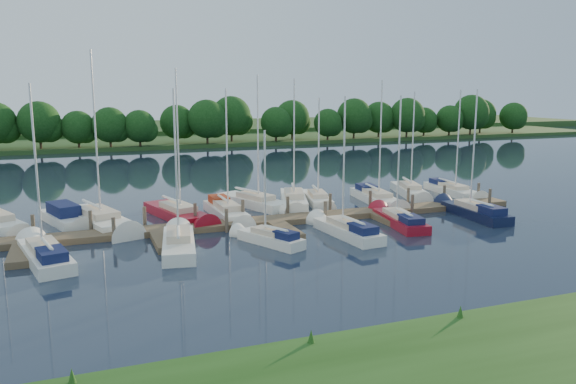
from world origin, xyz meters
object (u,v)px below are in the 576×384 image
object	(u,v)px
dock	(275,223)
sailboat_n_5	(257,204)
motorboat	(65,219)
sailboat_s_2	(269,239)

from	to	relation	value
dock	sailboat_n_5	distance (m)	6.53
motorboat	sailboat_n_5	size ratio (longest dim) A/B	0.60
sailboat_s_2	dock	bearing A→B (deg)	41.40
motorboat	sailboat_s_2	xyz separation A→B (m)	(11.87, -9.96, -0.05)
sailboat_n_5	sailboat_s_2	distance (m)	11.10
dock	sailboat_s_2	distance (m)	4.70
dock	motorboat	xyz separation A→B (m)	(-13.73, 5.65, 0.17)
motorboat	sailboat_n_5	xyz separation A→B (m)	(14.45, 0.84, -0.09)
dock	motorboat	world-z (taller)	motorboat
dock	sailboat_s_2	world-z (taller)	sailboat_s_2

